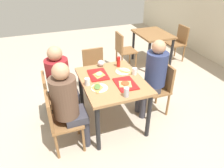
% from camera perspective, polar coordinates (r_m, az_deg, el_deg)
% --- Properties ---
extents(ground_plane, '(10.00, 10.00, 0.02)m').
position_cam_1_polar(ground_plane, '(3.36, -0.00, -10.20)').
color(ground_plane, '#B7A893').
extents(main_table, '(1.06, 0.85, 0.76)m').
position_cam_1_polar(main_table, '(2.96, -0.00, -0.48)').
color(main_table, '#9E7247').
rests_on(main_table, ground_plane).
extents(chair_near_left, '(0.40, 0.40, 0.84)m').
position_cam_1_polar(chair_near_left, '(3.15, -15.72, -3.32)').
color(chair_near_left, olive).
rests_on(chair_near_left, ground_plane).
extents(chair_near_right, '(0.40, 0.40, 0.84)m').
position_cam_1_polar(chair_near_right, '(2.72, -14.42, -9.39)').
color(chair_near_right, olive).
rests_on(chair_near_right, ground_plane).
extents(chair_far_side, '(0.40, 0.40, 0.84)m').
position_cam_1_polar(chair_far_side, '(3.37, 13.01, -0.36)').
color(chair_far_side, olive).
rests_on(chair_far_side, ground_plane).
extents(chair_left_end, '(0.40, 0.40, 0.84)m').
position_cam_1_polar(chair_left_end, '(3.80, -4.78, 4.26)').
color(chair_left_end, olive).
rests_on(chair_left_end, ground_plane).
extents(person_in_red, '(0.32, 0.42, 1.25)m').
position_cam_1_polar(person_in_red, '(3.02, -13.77, 1.00)').
color(person_in_red, '#383842').
rests_on(person_in_red, ground_plane).
extents(person_in_brown_jacket, '(0.32, 0.42, 1.25)m').
position_cam_1_polar(person_in_brown_jacket, '(2.57, -12.06, -4.64)').
color(person_in_brown_jacket, '#383842').
rests_on(person_in_brown_jacket, ground_plane).
extents(person_far_side, '(0.32, 0.42, 1.25)m').
position_cam_1_polar(person_far_side, '(3.18, 11.39, 2.95)').
color(person_far_side, '#383842').
rests_on(person_far_side, ground_plane).
extents(tray_red_near, '(0.37, 0.28, 0.02)m').
position_cam_1_polar(tray_red_near, '(3.02, -3.88, 2.60)').
color(tray_red_near, red).
rests_on(tray_red_near, main_table).
extents(tray_red_far, '(0.37, 0.27, 0.02)m').
position_cam_1_polar(tray_red_far, '(2.80, 3.77, 0.07)').
color(tray_red_far, red).
rests_on(tray_red_far, main_table).
extents(paper_plate_center, '(0.22, 0.22, 0.01)m').
position_cam_1_polar(paper_plate_center, '(3.11, 3.03, 3.49)').
color(paper_plate_center, white).
rests_on(paper_plate_center, main_table).
extents(paper_plate_near_edge, '(0.22, 0.22, 0.01)m').
position_cam_1_polar(paper_plate_near_edge, '(2.71, -3.47, -1.10)').
color(paper_plate_near_edge, white).
rests_on(paper_plate_near_edge, main_table).
extents(pizza_slice_a, '(0.22, 0.20, 0.02)m').
position_cam_1_polar(pizza_slice_a, '(2.99, -3.62, 2.72)').
color(pizza_slice_a, '#C68C47').
rests_on(pizza_slice_a, tray_red_near).
extents(pizza_slice_b, '(0.22, 0.22, 0.02)m').
position_cam_1_polar(pizza_slice_b, '(2.77, 3.67, 0.16)').
color(pizza_slice_b, '#DBAD60').
rests_on(pizza_slice_b, tray_red_far).
extents(pizza_slice_c, '(0.26, 0.23, 0.02)m').
position_cam_1_polar(pizza_slice_c, '(3.11, 3.41, 3.73)').
color(pizza_slice_c, '#DBAD60').
rests_on(pizza_slice_c, paper_plate_center).
extents(pizza_slice_d, '(0.23, 0.18, 0.02)m').
position_cam_1_polar(pizza_slice_d, '(2.71, -4.05, -0.83)').
color(pizza_slice_d, '#C68C47').
rests_on(pizza_slice_d, paper_plate_near_edge).
extents(plastic_cup_a, '(0.07, 0.07, 0.10)m').
position_cam_1_polar(plastic_cup_a, '(3.03, 6.26, 3.52)').
color(plastic_cup_a, white).
rests_on(plastic_cup_a, main_table).
extents(plastic_cup_b, '(0.07, 0.07, 0.10)m').
position_cam_1_polar(plastic_cup_b, '(2.77, -6.83, 0.61)').
color(plastic_cup_b, white).
rests_on(plastic_cup_b, main_table).
extents(soda_can, '(0.07, 0.07, 0.12)m').
position_cam_1_polar(soda_can, '(2.53, 4.00, -2.29)').
color(soda_can, '#B7BCC6').
rests_on(soda_can, main_table).
extents(condiment_bottle, '(0.06, 0.06, 0.16)m').
position_cam_1_polar(condiment_bottle, '(3.23, 1.79, 6.14)').
color(condiment_bottle, red).
rests_on(condiment_bottle, main_table).
extents(foil_bundle, '(0.10, 0.10, 0.10)m').
position_cam_1_polar(foil_bundle, '(3.26, -3.11, 5.75)').
color(foil_bundle, silver).
rests_on(foil_bundle, main_table).
extents(handbag, '(0.32, 0.17, 0.28)m').
position_cam_1_polar(handbag, '(3.63, -15.82, -4.95)').
color(handbag, black).
rests_on(handbag, ground_plane).
extents(background_table, '(0.90, 0.70, 0.76)m').
position_cam_1_polar(background_table, '(4.96, 11.12, 12.18)').
color(background_table, olive).
rests_on(background_table, ground_plane).
extents(background_chair_near, '(0.40, 0.40, 0.84)m').
position_cam_1_polar(background_chair_near, '(4.69, 3.05, 9.75)').
color(background_chair_near, olive).
rests_on(background_chair_near, ground_plane).
extents(background_chair_far, '(0.40, 0.40, 0.84)m').
position_cam_1_polar(background_chair_far, '(5.40, 17.85, 11.30)').
color(background_chair_far, olive).
rests_on(background_chair_far, ground_plane).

